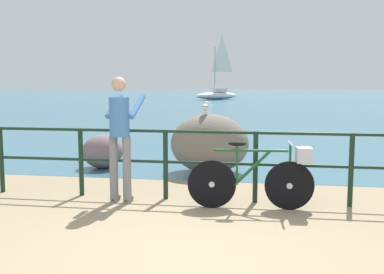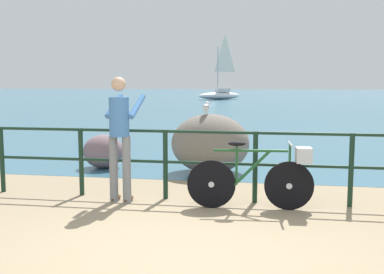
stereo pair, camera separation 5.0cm
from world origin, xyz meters
TOP-DOWN VIEW (x-y plane):
  - ground_plane at (0.00, 20.00)m, footprint 120.00×120.00m
  - sea_surface at (0.00, 48.45)m, footprint 120.00×90.00m
  - promenade_railing at (0.00, 2.18)m, footprint 9.19×0.07m
  - bicycle at (0.74, 1.85)m, footprint 1.70×0.48m
  - person_at_railing at (-1.24, 1.91)m, footprint 0.48×0.65m
  - breakwater_boulder_main at (-0.25, 4.22)m, footprint 1.47×1.23m
  - breakwater_boulder_left at (-2.41, 4.35)m, footprint 0.80×0.75m
  - seagull at (-0.32, 4.17)m, footprint 0.14×0.34m
  - sailboat at (-3.82, 39.39)m, footprint 4.37×3.56m

SIDE VIEW (x-z plane):
  - ground_plane at x=0.00m, z-range -0.10..0.00m
  - sea_surface at x=0.00m, z-range 0.00..0.01m
  - breakwater_boulder_left at x=-2.41m, z-range 0.00..0.67m
  - bicycle at x=0.74m, z-range 0.00..0.92m
  - breakwater_boulder_main at x=-0.25m, z-range 0.00..1.11m
  - promenade_railing at x=0.00m, z-range 0.12..1.15m
  - sailboat at x=-3.82m, z-range -2.37..3.79m
  - person_at_railing at x=-1.24m, z-range 0.10..1.88m
  - seagull at x=-0.32m, z-range 1.13..1.37m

